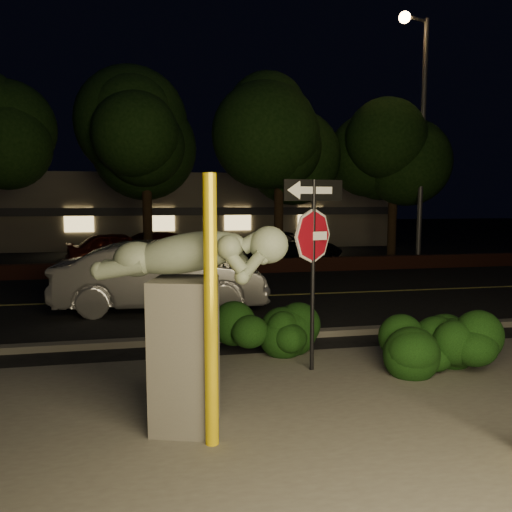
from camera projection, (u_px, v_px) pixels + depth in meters
The scene contains 22 objects.
ground at pixel (224, 280), 16.39m from camera, with size 90.00×90.00×0.00m, color black.
patio at pixel (348, 431), 5.66m from camera, with size 14.00×6.00×0.02m, color #4C4944.
road at pixel (239, 297), 13.47m from camera, with size 80.00×8.00×0.01m, color black.
lane_marking at pixel (239, 296), 13.46m from camera, with size 80.00×0.12×0.01m, color #B4AC48.
curb at pixel (272, 335), 9.46m from camera, with size 80.00×0.25×0.12m, color #4C4944.
brick_wall at pixel (220, 267), 17.63m from camera, with size 40.00×0.35×0.50m, color #431E15.
parking_lot at pixel (205, 256), 23.22m from camera, with size 40.00×12.00×0.01m, color black.
building at pixel (193, 209), 30.78m from camera, with size 22.00×10.20×4.00m.
tree_far_b at pixel (145, 106), 18.36m from camera, with size 5.20×5.20×8.41m.
tree_far_c at pixel (279, 119), 18.95m from camera, with size 4.80×4.80×7.84m.
tree_far_d at pixel (395, 131), 20.41m from camera, with size 4.40×4.40×7.42m.
yellow_pole_left at pixel (211, 313), 5.20m from camera, with size 0.14×0.14×2.90m, color yellow.
signpost at pixel (313, 236), 7.46m from camera, with size 0.97×0.25×2.92m.
sculpture at pixel (188, 306), 5.59m from camera, with size 2.18×1.15×2.34m.
hedge_center at pixel (270, 327), 8.36m from camera, with size 1.90×0.89×0.99m, color black.
hedge_right at pixel (426, 337), 7.60m from camera, with size 1.65×0.88×1.08m, color black.
hedge_far_right at pixel (449, 338), 7.64m from camera, with size 1.48×0.93×1.03m, color black.
streetlight at pixel (419, 121), 18.77m from camera, with size 1.36×0.64×9.34m.
silver_sedan at pixel (162, 276), 11.84m from camera, with size 1.72×4.92×1.62m, color silver.
parked_car_red at pixel (119, 249), 19.65m from camera, with size 1.60×3.98×1.36m, color maroon.
parked_car_darkred at pixel (168, 247), 20.62m from camera, with size 1.82×4.49×1.30m, color #45110D.
parked_car_dark at pixel (286, 247), 20.59m from camera, with size 2.17×4.70×1.31m, color black.
Camera 1 is at (-2.05, -6.10, 2.63)m, focal length 35.00 mm.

